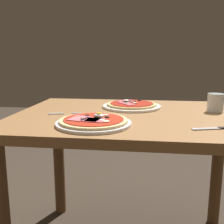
{
  "coord_description": "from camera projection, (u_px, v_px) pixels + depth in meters",
  "views": [
    {
      "loc": [
        0.06,
        -1.27,
        1.05
      ],
      "look_at": [
        -0.09,
        -0.12,
        0.81
      ],
      "focal_mm": 43.25,
      "sensor_mm": 36.0,
      "label": 1
    }
  ],
  "objects": [
    {
      "name": "fork",
      "position": [
        62.0,
        114.0,
        1.28
      ],
      "size": [
        0.16,
        0.05,
        0.0
      ],
      "color": "silver",
      "rests_on": "dining_table"
    },
    {
      "name": "knife",
      "position": [
        220.0,
        128.0,
        1.02
      ],
      "size": [
        0.19,
        0.07,
        0.01
      ],
      "color": "silver",
      "rests_on": "dining_table"
    },
    {
      "name": "pizza_foreground",
      "position": [
        94.0,
        122.0,
        1.08
      ],
      "size": [
        0.3,
        0.3,
        0.05
      ],
      "color": "white",
      "rests_on": "dining_table"
    },
    {
      "name": "dining_table",
      "position": [
        133.0,
        139.0,
        1.32
      ],
      "size": [
        1.13,
        0.84,
        0.78
      ],
      "color": "olive",
      "rests_on": "ground"
    },
    {
      "name": "water_glass_far",
      "position": [
        215.0,
        104.0,
        1.33
      ],
      "size": [
        0.08,
        0.08,
        0.09
      ],
      "color": "silver",
      "rests_on": "dining_table"
    },
    {
      "name": "pizza_across_left",
      "position": [
        132.0,
        105.0,
        1.45
      ],
      "size": [
        0.31,
        0.31,
        0.03
      ],
      "color": "white",
      "rests_on": "dining_table"
    }
  ]
}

